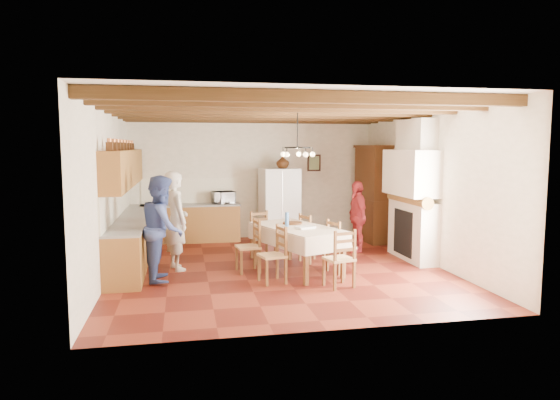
% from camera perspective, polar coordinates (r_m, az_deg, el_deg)
% --- Properties ---
extents(floor, '(6.00, 6.50, 0.02)m').
position_cam_1_polar(floor, '(9.45, -0.25, -7.83)').
color(floor, '#4B140D').
rests_on(floor, ground).
extents(ceiling, '(6.00, 6.50, 0.02)m').
position_cam_1_polar(ceiling, '(9.19, -0.26, 10.76)').
color(ceiling, white).
rests_on(ceiling, ground).
extents(wall_back, '(6.00, 0.02, 3.00)m').
position_cam_1_polar(wall_back, '(12.40, -3.08, 2.60)').
color(wall_back, beige).
rests_on(wall_back, ground).
extents(wall_front, '(6.00, 0.02, 3.00)m').
position_cam_1_polar(wall_front, '(6.04, 5.55, -1.27)').
color(wall_front, beige).
rests_on(wall_front, ground).
extents(wall_left, '(0.02, 6.50, 3.00)m').
position_cam_1_polar(wall_left, '(9.13, -19.16, 0.95)').
color(wall_left, beige).
rests_on(wall_left, ground).
extents(wall_right, '(0.02, 6.50, 3.00)m').
position_cam_1_polar(wall_right, '(10.20, 16.61, 1.56)').
color(wall_right, beige).
rests_on(wall_right, ground).
extents(ceiling_beams, '(6.00, 6.30, 0.16)m').
position_cam_1_polar(ceiling_beams, '(9.18, -0.26, 10.14)').
color(ceiling_beams, '#34200B').
rests_on(ceiling_beams, ground).
extents(lower_cabinets_left, '(0.60, 4.30, 0.86)m').
position_cam_1_polar(lower_cabinets_left, '(10.27, -16.41, -4.43)').
color(lower_cabinets_left, brown).
rests_on(lower_cabinets_left, ground).
extents(lower_cabinets_back, '(2.30, 0.60, 0.86)m').
position_cam_1_polar(lower_cabinets_back, '(12.09, -10.14, -2.68)').
color(lower_cabinets_back, brown).
rests_on(lower_cabinets_back, ground).
extents(countertop_left, '(0.62, 4.30, 0.04)m').
position_cam_1_polar(countertop_left, '(10.19, -16.49, -1.95)').
color(countertop_left, gray).
rests_on(countertop_left, lower_cabinets_left).
extents(countertop_back, '(2.34, 0.62, 0.04)m').
position_cam_1_polar(countertop_back, '(12.03, -10.18, -0.57)').
color(countertop_back, gray).
rests_on(countertop_back, lower_cabinets_back).
extents(backsplash_left, '(0.03, 4.30, 0.60)m').
position_cam_1_polar(backsplash_left, '(10.19, -18.14, -0.19)').
color(backsplash_left, white).
rests_on(backsplash_left, ground).
extents(backsplash_back, '(2.30, 0.03, 0.60)m').
position_cam_1_polar(backsplash_back, '(12.28, -10.24, 1.07)').
color(backsplash_back, white).
rests_on(backsplash_back, ground).
extents(upper_cabinets, '(0.35, 4.20, 0.70)m').
position_cam_1_polar(upper_cabinets, '(10.12, -17.36, 3.49)').
color(upper_cabinets, brown).
rests_on(upper_cabinets, ground).
extents(fireplace, '(0.56, 1.60, 2.80)m').
position_cam_1_polar(fireplace, '(10.25, 14.64, 1.08)').
color(fireplace, beige).
rests_on(fireplace, ground).
extents(wall_picture, '(0.34, 0.03, 0.42)m').
position_cam_1_polar(wall_picture, '(12.67, 3.91, 4.26)').
color(wall_picture, black).
rests_on(wall_picture, ground).
extents(refrigerator, '(0.94, 0.80, 1.74)m').
position_cam_1_polar(refrigerator, '(11.98, -0.07, -0.54)').
color(refrigerator, white).
rests_on(refrigerator, floor).
extents(hutch, '(0.59, 1.29, 2.29)m').
position_cam_1_polar(hutch, '(12.14, 10.58, 0.75)').
color(hutch, '#391F0D').
rests_on(hutch, floor).
extents(dining_table, '(1.58, 2.11, 0.83)m').
position_cam_1_polar(dining_table, '(9.06, 1.96, -3.58)').
color(dining_table, '#EFE3CE').
rests_on(dining_table, floor).
extents(chandelier, '(0.47, 0.47, 0.03)m').
position_cam_1_polar(chandelier, '(8.93, 2.00, 6.00)').
color(chandelier, black).
rests_on(chandelier, ground).
extents(chair_left_near, '(0.48, 0.50, 0.96)m').
position_cam_1_polar(chair_left_near, '(8.36, -0.91, -6.24)').
color(chair_left_near, brown).
rests_on(chair_left_near, floor).
extents(chair_left_far, '(0.45, 0.47, 0.96)m').
position_cam_1_polar(chair_left_far, '(9.08, -3.68, -5.25)').
color(chair_left_far, brown).
rests_on(chair_left_far, floor).
extents(chair_right_near, '(0.51, 0.52, 0.96)m').
position_cam_1_polar(chair_right_near, '(9.12, 7.00, -5.23)').
color(chair_right_near, brown).
rests_on(chair_right_near, floor).
extents(chair_right_far, '(0.51, 0.53, 0.96)m').
position_cam_1_polar(chair_right_far, '(9.86, 3.70, -4.33)').
color(chair_right_far, brown).
rests_on(chair_right_far, floor).
extents(chair_end_near, '(0.50, 0.49, 0.96)m').
position_cam_1_polar(chair_end_near, '(8.18, 6.76, -6.57)').
color(chair_end_near, brown).
rests_on(chair_end_near, floor).
extents(chair_end_far, '(0.53, 0.52, 0.96)m').
position_cam_1_polar(chair_end_far, '(10.09, -1.92, -4.07)').
color(chair_end_far, brown).
rests_on(chair_end_far, floor).
extents(person_man, '(0.63, 0.77, 1.83)m').
position_cam_1_polar(person_man, '(9.36, -11.80, -2.33)').
color(person_man, beige).
rests_on(person_man, floor).
extents(person_woman_blue, '(0.68, 0.87, 1.79)m').
position_cam_1_polar(person_woman_blue, '(8.69, -13.29, -3.14)').
color(person_woman_blue, '#384989').
rests_on(person_woman_blue, floor).
extents(person_woman_red, '(0.40, 0.91, 1.53)m').
position_cam_1_polar(person_woman_red, '(10.87, 8.79, -1.87)').
color(person_woman_red, '#AA2A2F').
rests_on(person_woman_red, floor).
extents(microwave, '(0.59, 0.46, 0.29)m').
position_cam_1_polar(microwave, '(12.05, -6.48, 0.30)').
color(microwave, silver).
rests_on(microwave, countertop_back).
extents(fridge_vase, '(0.36, 0.36, 0.32)m').
position_cam_1_polar(fridge_vase, '(11.92, 0.31, 4.40)').
color(fridge_vase, '#391F0D').
rests_on(fridge_vase, refrigerator).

